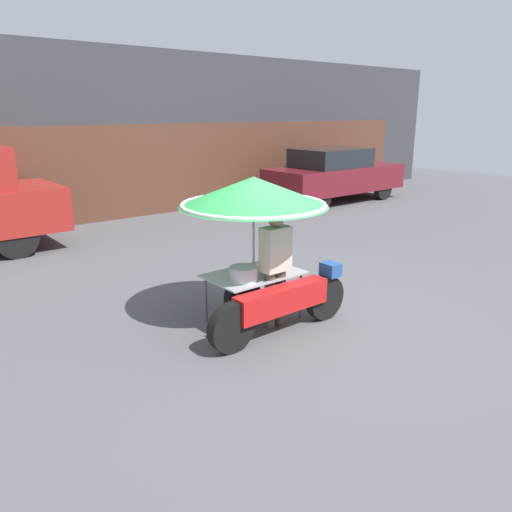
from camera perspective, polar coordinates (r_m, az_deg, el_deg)
ground_plane at (r=6.69m, az=5.61°, el=-7.82°), size 36.00×36.00×0.00m
shopfront_building at (r=13.95m, az=-21.41°, el=12.72°), size 28.00×2.06×4.29m
vendor_motorcycle_cart at (r=6.31m, az=0.09°, el=5.15°), size 2.16×1.90×1.93m
vendor_person at (r=6.35m, az=2.23°, el=-0.85°), size 0.38×0.22×1.53m
parked_car at (r=15.84m, az=8.90°, el=9.22°), size 4.57×1.84×1.64m
potted_plant at (r=17.54m, az=8.81°, el=8.49°), size 0.58×0.58×0.77m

